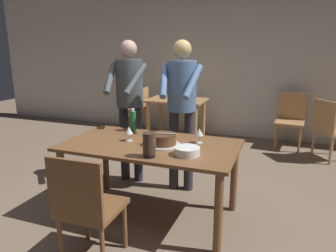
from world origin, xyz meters
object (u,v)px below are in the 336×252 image
(cake_on_platter, at_px, (162,140))
(cake_knife, at_px, (155,133))
(water_bottle, at_px, (133,121))
(background_chair_0, at_px, (138,110))
(person_standing_beside, at_px, (129,96))
(plate_stack, at_px, (187,151))
(chair_near_side, at_px, (86,205))
(background_chair_2, at_px, (290,118))
(background_chair_1, at_px, (330,128))
(wine_glass_far, at_px, (199,133))
(background_table, at_px, (176,108))
(main_dining_table, at_px, (151,154))
(person_cutting_cake, at_px, (182,99))
(hurricane_lamp, at_px, (149,145))
(wine_glass_near, at_px, (129,131))

(cake_on_platter, bearing_deg, cake_knife, -166.79)
(water_bottle, relative_size, background_chair_0, 0.28)
(person_standing_beside, xyz_separation_m, background_chair_0, (-0.83, 1.91, -0.58))
(cake_knife, relative_size, background_chair_0, 0.30)
(water_bottle, xyz_separation_m, background_chair_0, (-1.05, 2.26, -0.37))
(cake_knife, xyz_separation_m, plate_stack, (0.37, -0.17, -0.08))
(chair_near_side, relative_size, background_chair_2, 1.00)
(water_bottle, height_order, background_chair_2, water_bottle)
(background_chair_0, relative_size, background_chair_1, 1.00)
(cake_knife, height_order, wine_glass_far, wine_glass_far)
(plate_stack, height_order, background_table, plate_stack)
(background_table, distance_m, background_chair_1, 2.45)
(chair_near_side, bearing_deg, cake_knife, 75.04)
(plate_stack, relative_size, chair_near_side, 0.24)
(main_dining_table, height_order, background_chair_2, background_chair_2)
(background_chair_2, bearing_deg, wine_glass_far, -107.54)
(chair_near_side, height_order, background_chair_1, same)
(background_chair_0, bearing_deg, chair_near_side, -70.15)
(water_bottle, relative_size, background_table, 0.25)
(person_cutting_cake, xyz_separation_m, background_table, (-0.71, 1.89, -0.50))
(main_dining_table, relative_size, water_bottle, 6.60)
(hurricane_lamp, bearing_deg, cake_knife, 105.10)
(background_chair_0, bearing_deg, wine_glass_near, -65.67)
(wine_glass_far, bearing_deg, person_cutting_cake, 125.00)
(water_bottle, xyz_separation_m, person_standing_beside, (-0.21, 0.35, 0.21))
(water_bottle, distance_m, background_table, 2.25)
(main_dining_table, distance_m, wine_glass_far, 0.51)
(cake_knife, xyz_separation_m, person_standing_beside, (-0.63, 0.72, 0.21))
(wine_glass_near, relative_size, hurricane_lamp, 0.69)
(person_cutting_cake, bearing_deg, background_table, 110.63)
(hurricane_lamp, relative_size, background_chair_0, 0.23)
(wine_glass_far, relative_size, background_chair_2, 0.16)
(chair_near_side, height_order, background_chair_2, same)
(plate_stack, relative_size, wine_glass_near, 1.53)
(background_chair_1, bearing_deg, wine_glass_near, -130.76)
(wine_glass_far, distance_m, background_chair_0, 3.06)
(wine_glass_far, distance_m, background_table, 2.62)
(chair_near_side, bearing_deg, background_chair_1, 58.46)
(person_cutting_cake, distance_m, background_table, 2.08)
(background_chair_2, bearing_deg, background_table, -171.39)
(cake_on_platter, xyz_separation_m, background_chair_1, (1.69, 2.38, -0.31))
(cake_on_platter, xyz_separation_m, person_standing_beside, (-0.70, 0.71, 0.27))
(cake_on_platter, distance_m, wine_glass_near, 0.36)
(background_chair_1, bearing_deg, person_standing_beside, -144.89)
(cake_knife, bearing_deg, main_dining_table, 157.89)
(cake_knife, xyz_separation_m, background_table, (-0.68, 2.59, -0.29))
(cake_on_platter, height_order, chair_near_side, chair_near_side)
(wine_glass_near, bearing_deg, hurricane_lamp, -43.57)
(chair_near_side, bearing_deg, plate_stack, 47.89)
(main_dining_table, relative_size, wine_glass_near, 11.46)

